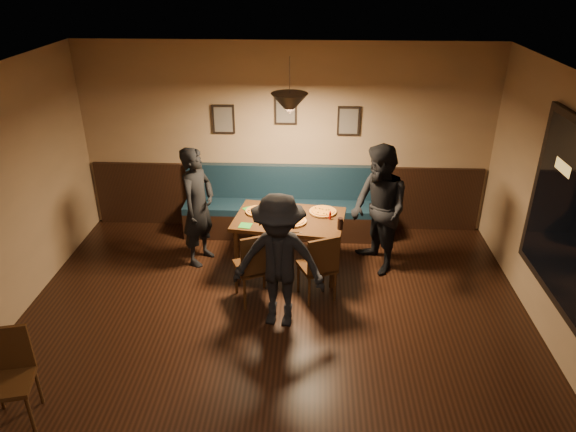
% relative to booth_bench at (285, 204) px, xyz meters
% --- Properties ---
extents(floor, '(7.00, 7.00, 0.00)m').
position_rel_booth_bench_xyz_m(floor, '(0.00, -3.20, -0.50)').
color(floor, black).
rests_on(floor, ground).
extents(ceiling, '(7.00, 7.00, 0.00)m').
position_rel_booth_bench_xyz_m(ceiling, '(0.00, -3.20, 2.30)').
color(ceiling, silver).
rests_on(ceiling, ground).
extents(wall_back, '(6.00, 0.00, 6.00)m').
position_rel_booth_bench_xyz_m(wall_back, '(0.00, 0.30, 0.90)').
color(wall_back, '#8C704F').
rests_on(wall_back, ground).
extents(wainscot, '(5.88, 0.06, 1.00)m').
position_rel_booth_bench_xyz_m(wainscot, '(0.00, 0.27, 0.00)').
color(wainscot, black).
rests_on(wainscot, ground).
extents(booth_bench, '(3.00, 0.60, 1.00)m').
position_rel_booth_bench_xyz_m(booth_bench, '(0.00, 0.00, 0.00)').
color(booth_bench, '#0F232D').
rests_on(booth_bench, ground).
extents(picture_left, '(0.32, 0.04, 0.42)m').
position_rel_booth_bench_xyz_m(picture_left, '(-0.90, 0.27, 1.20)').
color(picture_left, black).
rests_on(picture_left, wall_back).
extents(picture_center, '(0.32, 0.04, 0.42)m').
position_rel_booth_bench_xyz_m(picture_center, '(0.00, 0.27, 1.35)').
color(picture_center, black).
rests_on(picture_center, wall_back).
extents(picture_right, '(0.32, 0.04, 0.42)m').
position_rel_booth_bench_xyz_m(picture_right, '(0.90, 0.27, 1.20)').
color(picture_right, black).
rests_on(picture_right, wall_back).
extents(pendant_lamp, '(0.44, 0.44, 0.25)m').
position_rel_booth_bench_xyz_m(pendant_lamp, '(0.11, -0.97, 1.75)').
color(pendant_lamp, black).
rests_on(pendant_lamp, ceiling).
extents(dining_table, '(1.51, 1.08, 0.75)m').
position_rel_booth_bench_xyz_m(dining_table, '(0.11, -0.97, -0.12)').
color(dining_table, black).
rests_on(dining_table, floor).
extents(chair_near_left, '(0.56, 0.56, 0.96)m').
position_rel_booth_bench_xyz_m(chair_near_left, '(-0.28, -1.72, -0.02)').
color(chair_near_left, black).
rests_on(chair_near_left, floor).
extents(chair_near_right, '(0.53, 0.53, 0.90)m').
position_rel_booth_bench_xyz_m(chair_near_right, '(0.48, -1.64, -0.05)').
color(chair_near_right, black).
rests_on(chair_near_right, floor).
extents(diner_left, '(0.58, 0.70, 1.64)m').
position_rel_booth_bench_xyz_m(diner_left, '(-1.11, -0.84, 0.32)').
color(diner_left, black).
rests_on(diner_left, floor).
extents(diner_right, '(0.94, 1.03, 1.73)m').
position_rel_booth_bench_xyz_m(diner_right, '(1.27, -0.92, 0.36)').
color(diner_right, black).
rests_on(diner_right, floor).
extents(diner_front, '(1.11, 0.74, 1.60)m').
position_rel_booth_bench_xyz_m(diner_front, '(0.05, -2.17, 0.30)').
color(diner_front, black).
rests_on(diner_front, floor).
extents(pizza_a, '(0.45, 0.45, 0.04)m').
position_rel_booth_bench_xyz_m(pizza_a, '(-0.31, -0.84, 0.27)').
color(pizza_a, orange).
rests_on(pizza_a, dining_table).
extents(pizza_b, '(0.44, 0.44, 0.04)m').
position_rel_booth_bench_xyz_m(pizza_b, '(0.17, -1.11, 0.27)').
color(pizza_b, orange).
rests_on(pizza_b, dining_table).
extents(pizza_c, '(0.45, 0.45, 0.04)m').
position_rel_booth_bench_xyz_m(pizza_c, '(0.55, -0.81, 0.27)').
color(pizza_c, orange).
rests_on(pizza_c, dining_table).
extents(soda_glass, '(0.08, 0.08, 0.15)m').
position_rel_booth_bench_xyz_m(soda_glass, '(0.76, -1.26, 0.33)').
color(soda_glass, black).
rests_on(soda_glass, dining_table).
extents(tabasco_bottle, '(0.03, 0.03, 0.13)m').
position_rel_booth_bench_xyz_m(tabasco_bottle, '(0.64, -0.99, 0.32)').
color(tabasco_bottle, '#980D05').
rests_on(tabasco_bottle, dining_table).
extents(napkin_a, '(0.19, 0.19, 0.01)m').
position_rel_booth_bench_xyz_m(napkin_a, '(-0.45, -0.74, 0.26)').
color(napkin_a, '#1F7520').
rests_on(napkin_a, dining_table).
extents(napkin_b, '(0.17, 0.17, 0.01)m').
position_rel_booth_bench_xyz_m(napkin_b, '(-0.43, -1.23, 0.26)').
color(napkin_b, '#217D23').
rests_on(napkin_b, dining_table).
extents(cutlery_set, '(0.20, 0.03, 0.00)m').
position_rel_booth_bench_xyz_m(cutlery_set, '(0.10, -1.38, 0.25)').
color(cutlery_set, silver).
rests_on(cutlery_set, dining_table).
extents(cafe_chair_far, '(0.49, 0.49, 0.91)m').
position_rel_booth_bench_xyz_m(cafe_chair_far, '(-2.23, -3.74, -0.04)').
color(cafe_chair_far, black).
rests_on(cafe_chair_far, floor).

